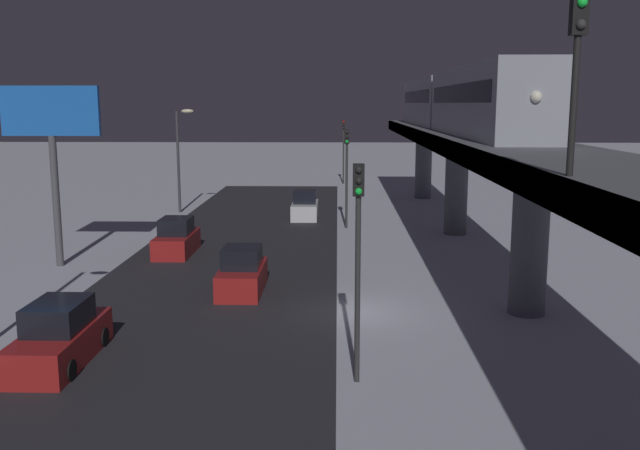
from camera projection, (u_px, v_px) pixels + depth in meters
name	position (u px, v px, depth m)	size (l,w,h in m)	color
ground_plane	(347.00, 312.00, 27.23)	(240.00, 240.00, 0.00)	silver
avenue_asphalt	(197.00, 311.00, 27.38)	(11.00, 83.72, 0.01)	#28282D
elevated_railway	(531.00, 170.00, 26.10)	(5.00, 83.72, 6.43)	slate
subway_train	(454.00, 101.00, 43.86)	(2.94, 36.87, 3.40)	#999EA8
rail_signal	(577.00, 53.00, 15.30)	(0.36, 0.41, 4.00)	black
sedan_red	(60.00, 338.00, 21.84)	(1.91, 4.76, 1.97)	#A51E1E
sedan_red_2	(176.00, 239.00, 37.64)	(1.80, 4.20, 1.97)	#A51E1E
sedan_white	(305.00, 207.00, 49.43)	(1.80, 4.11, 1.97)	silver
sedan_red_4	(242.00, 274.00, 30.06)	(1.80, 4.11, 1.97)	#A51E1E
traffic_light_near	(358.00, 242.00, 19.69)	(0.32, 0.44, 6.40)	#2D2D2D
traffic_light_mid	(347.00, 164.00, 44.81)	(0.32, 0.44, 6.40)	#2D2D2D
traffic_light_far	(344.00, 142.00, 69.92)	(0.32, 0.44, 6.40)	#2D2D2D
commercial_billboard	(51.00, 129.00, 33.81)	(4.80, 0.36, 8.90)	#4C4C51
street_lamp_far	(181.00, 148.00, 51.32)	(1.35, 0.44, 7.65)	#38383D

